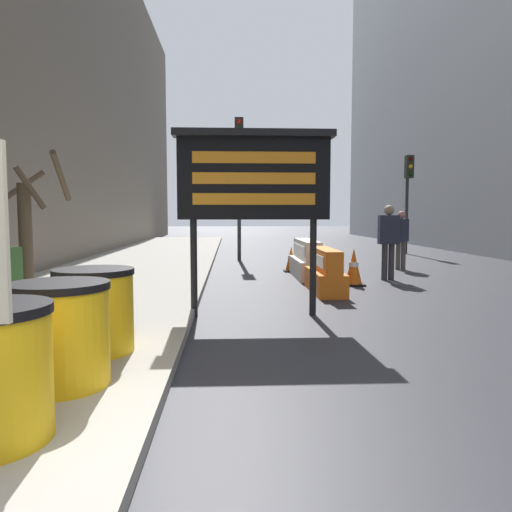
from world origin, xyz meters
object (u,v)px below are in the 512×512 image
Objects in this scene: barrel_drum_back at (94,310)px; traffic_cone_near at (291,259)px; traffic_light_far_side at (408,183)px; jersey_barrier_white at (307,261)px; traffic_cone_far at (300,253)px; barrel_drum_middle at (60,334)px; jersey_barrier_orange_near at (325,273)px; pedestrian_worker at (389,236)px; traffic_cone_mid at (354,267)px; pedestrian_passerby at (401,235)px; traffic_light_near_curb at (239,159)px; message_board at (254,178)px.

traffic_cone_near is (2.96, 7.95, -0.22)m from barrel_drum_back.
barrel_drum_back is 15.91m from traffic_light_far_side.
jersey_barrier_white is 0.58× the size of traffic_light_far_side.
traffic_cone_far is (0.27, 2.99, -0.04)m from jersey_barrier_white.
jersey_barrier_orange_near is at bearing 59.68° from barrel_drum_middle.
pedestrian_worker is at bearing 55.24° from barrel_drum_middle.
traffic_light_far_side reaches higher than barrel_drum_back.
pedestrian_worker is at bearing -19.11° from jersey_barrier_white.
jersey_barrier_white is 1.98m from pedestrian_worker.
traffic_cone_mid is at bearing 53.47° from barrel_drum_back.
pedestrian_passerby is at bearing -111.33° from traffic_light_far_side.
traffic_light_near_curb is at bearing 102.84° from jersey_barrier_orange_near.
jersey_barrier_white is at bearing 118.61° from traffic_cone_mid.
message_board is at bearing -126.38° from traffic_cone_mid.
traffic_cone_far is (3.46, 9.79, -0.20)m from barrel_drum_back.
traffic_light_far_side is 8.16m from pedestrian_worker.
barrel_drum_back is 1.18× the size of traffic_cone_far.
traffic_cone_mid is 0.21× the size of traffic_light_far_side.
pedestrian_worker is at bearing 39.24° from traffic_cone_mid.
traffic_cone_near is 0.93× the size of traffic_cone_far.
message_board is (1.71, 2.29, 1.49)m from barrel_drum_back.
traffic_light_far_side is at bearing 23.91° from pedestrian_passerby.
barrel_drum_back is at bearing -126.53° from traffic_cone_mid.
traffic_light_near_curb reaches higher than pedestrian_passerby.
traffic_cone_far is at bearing -140.72° from traffic_light_far_side.
message_board is at bearing -89.64° from traffic_light_near_curb.
barrel_drum_middle is at bearing -108.35° from traffic_cone_near.
traffic_cone_far is 3.01m from pedestrian_passerby.
message_board is 6.04m from traffic_cone_near.
traffic_light_near_curb reaches higher than traffic_cone_far.
traffic_cone_near is at bearing 143.94° from pedestrian_worker.
traffic_cone_mid is (1.02, -2.58, 0.06)m from traffic_cone_near.
message_board reaches higher than jersey_barrier_orange_near.
message_board reaches higher than traffic_cone_mid.
traffic_cone_mid is at bearing 53.62° from message_board.
traffic_cone_mid is 4.45m from traffic_cone_far.
barrel_drum_middle is at bearing -90.31° from barrel_drum_back.
jersey_barrier_orange_near is 2.66× the size of traffic_cone_near.
pedestrian_passerby is (3.04, 0.35, 0.62)m from traffic_cone_near.
barrel_drum_back reaches higher than jersey_barrier_orange_near.
barrel_drum_middle reaches higher than traffic_cone_mid.
pedestrian_passerby reaches higher than traffic_cone_far.
message_board is 5.02m from jersey_barrier_white.
traffic_light_far_side reaches higher than traffic_cone_near.
pedestrian_passerby reaches higher than jersey_barrier_white.
traffic_cone_mid is 1.10× the size of traffic_cone_far.
pedestrian_passerby is (2.81, 3.82, 0.57)m from jersey_barrier_orange_near.
traffic_cone_far is (0.50, 1.84, 0.03)m from traffic_cone_near.
barrel_drum_back is 1.08× the size of traffic_cone_mid.
traffic_cone_far is (-0.51, 4.42, -0.04)m from traffic_cone_mid.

